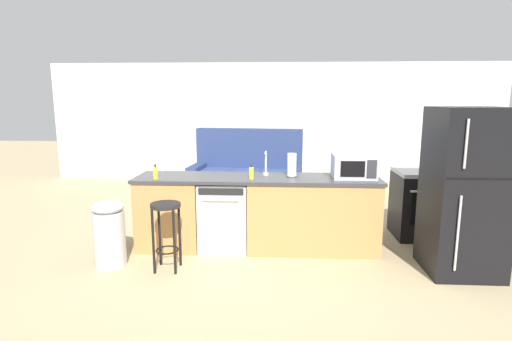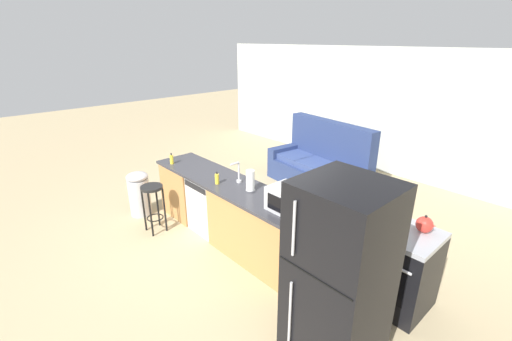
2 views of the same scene
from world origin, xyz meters
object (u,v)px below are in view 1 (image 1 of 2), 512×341
object	(u,v)px
stove_range	(424,204)
dish_soap_bottle	(155,173)
trash_bin	(109,233)
dishwasher	(225,214)
bar_stool	(166,222)
couch	(247,177)
refrigerator	(465,192)
soap_bottle	(251,173)
paper_towel_roll	(292,165)
kettle	(436,163)
microwave	(354,166)

from	to	relation	value
stove_range	dish_soap_bottle	distance (m)	3.50
dish_soap_bottle	stove_range	bearing A→B (deg)	12.53
trash_bin	dishwasher	bearing A→B (deg)	27.66
bar_stool	couch	world-z (taller)	couch
refrigerator	soap_bottle	bearing A→B (deg)	169.88
stove_range	dishwasher	bearing A→B (deg)	-168.09
refrigerator	couch	xyz separation A→B (m)	(-2.53, 3.09, -0.48)
paper_towel_roll	refrigerator	bearing A→B (deg)	-18.22
dish_soap_bottle	bar_stool	size ratio (longest dim) A/B	0.24
stove_range	soap_bottle	world-z (taller)	soap_bottle
dishwasher	stove_range	xyz separation A→B (m)	(2.60, 0.55, 0.03)
kettle	bar_stool	bearing A→B (deg)	-157.41
microwave	bar_stool	world-z (taller)	microwave
dishwasher	stove_range	size ratio (longest dim) A/B	0.93
refrigerator	paper_towel_roll	world-z (taller)	refrigerator
paper_towel_roll	couch	distance (m)	2.69
dishwasher	couch	distance (m)	2.54
refrigerator	kettle	bearing A→B (deg)	82.17
microwave	dish_soap_bottle	distance (m)	2.34
paper_towel_roll	bar_stool	xyz separation A→B (m)	(-1.35, -0.73, -0.50)
refrigerator	trash_bin	world-z (taller)	refrigerator
stove_range	refrigerator	bearing A→B (deg)	-90.01
microwave	couch	bearing A→B (deg)	120.16
dish_soap_bottle	trash_bin	size ratio (longest dim) A/B	0.24
stove_range	soap_bottle	distance (m)	2.42
dishwasher	microwave	bearing A→B (deg)	-0.05
kettle	couch	distance (m)	3.33
dishwasher	couch	size ratio (longest dim) A/B	0.40
paper_towel_roll	trash_bin	bearing A→B (deg)	-161.76
microwave	paper_towel_roll	distance (m)	0.73
trash_bin	couch	distance (m)	3.41
dishwasher	couch	xyz separation A→B (m)	(0.07, 2.54, -0.03)
stove_range	bar_stool	world-z (taller)	stove_range
dish_soap_bottle	paper_towel_roll	bearing A→B (deg)	8.54
microwave	trash_bin	xyz separation A→B (m)	(-2.75, -0.63, -0.66)
soap_bottle	kettle	distance (m)	2.56
microwave	stove_range	bearing A→B (deg)	27.65
refrigerator	dish_soap_bottle	world-z (taller)	refrigerator
refrigerator	soap_bottle	world-z (taller)	refrigerator
soap_bottle	trash_bin	distance (m)	1.72
refrigerator	trash_bin	bearing A→B (deg)	-178.84
soap_bottle	dish_soap_bottle	distance (m)	1.12
kettle	dish_soap_bottle	bearing A→B (deg)	-166.05
paper_towel_roll	soap_bottle	xyz separation A→B (m)	(-0.48, -0.18, -0.07)
soap_bottle	trash_bin	xyz separation A→B (m)	(-1.54, -0.48, -0.59)
dish_soap_bottle	bar_stool	world-z (taller)	dish_soap_bottle
kettle	couch	world-z (taller)	couch
dish_soap_bottle	trash_bin	xyz separation A→B (m)	(-0.41, -0.42, -0.59)
soap_bottle	couch	bearing A→B (deg)	95.71
soap_bottle	bar_stool	xyz separation A→B (m)	(-0.88, -0.55, -0.44)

